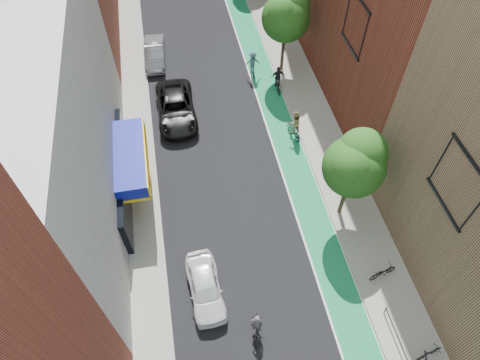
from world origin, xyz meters
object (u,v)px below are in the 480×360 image
parked_car_silver (155,53)px  cyclist_lane_near (294,126)px  parked_car_white (205,287)px  cyclist_lead (257,328)px  cyclist_lane_mid (278,81)px  cyclist_lane_far (252,64)px  parked_car_black (176,108)px

parked_car_silver → cyclist_lane_near: (8.77, -10.34, 0.21)m
parked_car_white → cyclist_lane_near: bearing=50.4°
cyclist_lane_near → cyclist_lead: bearing=53.7°
cyclist_lane_mid → cyclist_lane_far: bearing=-52.4°
cyclist_lead → cyclist_lane_mid: 18.62m
parked_car_silver → cyclist_lane_far: (7.38, -3.24, 0.24)m
cyclist_lane_mid → cyclist_lane_far: size_ratio=1.00×
cyclist_lane_near → parked_car_black: bearing=-37.7°
cyclist_lane_near → cyclist_lane_mid: size_ratio=1.05×
parked_car_white → parked_car_silver: size_ratio=0.94×
parked_car_black → cyclist_lane_mid: cyclist_lane_mid is taller
parked_car_white → cyclist_lane_far: cyclist_lane_far is taller
parked_car_white → cyclist_lane_near: (7.64, 10.28, 0.23)m
parked_car_white → cyclist_lane_far: (6.25, 17.37, 0.26)m
cyclist_lead → parked_car_white: bearing=-36.9°
parked_car_silver → cyclist_lane_far: cyclist_lane_far is taller
cyclist_lane_near → cyclist_lane_far: cyclist_lane_near is taller
cyclist_lead → parked_car_silver: bearing=-69.2°
parked_car_black → cyclist_lane_far: cyclist_lane_far is taller
parked_car_silver → cyclist_lead: size_ratio=2.30×
parked_car_white → cyclist_lane_near: 12.81m
cyclist_lane_far → parked_car_white: bearing=69.1°
cyclist_lane_near → cyclist_lane_far: bearing=-92.2°
parked_car_white → cyclist_lane_mid: size_ratio=2.00×
parked_car_silver → cyclist_lane_far: size_ratio=2.13×
parked_car_silver → cyclist_lane_far: bearing=-19.7°
parked_car_silver → cyclist_lane_near: cyclist_lane_near is taller
parked_car_silver → cyclist_lane_mid: 10.40m
cyclist_lead → cyclist_lane_near: size_ratio=0.88×
parked_car_silver → cyclist_lane_near: 13.56m
cyclist_lane_near → cyclist_lane_mid: 4.93m
cyclist_lane_near → cyclist_lane_mid: (0.11, 4.93, -0.13)m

